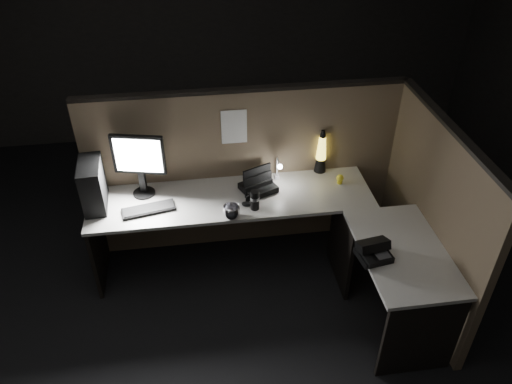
{
  "coord_description": "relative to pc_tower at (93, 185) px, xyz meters",
  "views": [
    {
      "loc": [
        -0.41,
        -2.65,
        3.16
      ],
      "look_at": [
        0.02,
        0.35,
        0.95
      ],
      "focal_mm": 35.0,
      "sensor_mm": 36.0,
      "label": 1
    }
  ],
  "objects": [
    {
      "name": "steel_mug",
      "position": [
        1.04,
        -0.31,
        -0.14
      ],
      "size": [
        0.18,
        0.18,
        0.11
      ],
      "primitive_type": "imported",
      "rotation": [
        0.0,
        0.0,
        -0.36
      ],
      "color": "silver",
      "rests_on": "desk"
    },
    {
      "name": "desk_phone",
      "position": [
        1.98,
        -0.88,
        -0.14
      ],
      "size": [
        0.25,
        0.25,
        0.13
      ],
      "rotation": [
        0.0,
        0.0,
        0.16
      ],
      "color": "black",
      "rests_on": "desk"
    },
    {
      "name": "lava_lamp",
      "position": [
        1.88,
        0.23,
        -0.03
      ],
      "size": [
        0.11,
        0.11,
        0.4
      ],
      "color": "black",
      "rests_on": "desk"
    },
    {
      "name": "pinned_paper",
      "position": [
        1.13,
        0.24,
        0.29
      ],
      "size": [
        0.21,
        0.0,
        0.3
      ],
      "primitive_type": "cube",
      "color": "white",
      "rests_on": "partition_back"
    },
    {
      "name": "pc_tower",
      "position": [
        0.0,
        0.0,
        0.0
      ],
      "size": [
        0.19,
        0.38,
        0.38
      ],
      "primitive_type": "cube",
      "rotation": [
        0.0,
        0.0,
        0.06
      ],
      "color": "black",
      "rests_on": "desk"
    },
    {
      "name": "travel_mug",
      "position": [
        1.24,
        -0.23,
        -0.11
      ],
      "size": [
        0.07,
        0.07,
        0.17
      ],
      "primitive_type": "cylinder",
      "color": "black",
      "rests_on": "desk"
    },
    {
      "name": "desk",
      "position": [
        1.4,
        -0.4,
        -0.34
      ],
      "size": [
        2.6,
        1.6,
        0.73
      ],
      "color": "beige",
      "rests_on": "ground"
    },
    {
      "name": "monitor",
      "position": [
        0.36,
        0.11,
        0.13
      ],
      "size": [
        0.42,
        0.18,
        0.54
      ],
      "rotation": [
        0.0,
        0.0,
        -0.23
      ],
      "color": "black",
      "rests_on": "desk"
    },
    {
      "name": "mouse",
      "position": [
        1.18,
        -0.18,
        -0.18
      ],
      "size": [
        0.09,
        0.08,
        0.03
      ],
      "primitive_type": "ellipsoid",
      "rotation": [
        0.0,
        0.0,
        -0.28
      ],
      "color": "black",
      "rests_on": "desk"
    },
    {
      "name": "floor",
      "position": [
        1.22,
        -0.65,
        -0.92
      ],
      "size": [
        6.0,
        6.0,
        0.0
      ],
      "primitive_type": "plane",
      "color": "black",
      "rests_on": "ground"
    },
    {
      "name": "room_shell",
      "position": [
        1.22,
        -0.65,
        0.7
      ],
      "size": [
        6.0,
        6.0,
        6.0
      ],
      "color": "silver",
      "rests_on": "ground"
    },
    {
      "name": "partition_right",
      "position": [
        2.55,
        -0.55,
        -0.17
      ],
      "size": [
        0.06,
        1.66,
        1.5
      ],
      "primitive_type": "cube",
      "color": "brown",
      "rests_on": "ground"
    },
    {
      "name": "organizer",
      "position": [
        1.3,
        0.02,
        -0.15
      ],
      "size": [
        0.33,
        0.31,
        0.2
      ],
      "rotation": [
        0.0,
        0.0,
        0.41
      ],
      "color": "black",
      "rests_on": "desk"
    },
    {
      "name": "partition_back",
      "position": [
        1.22,
        0.28,
        -0.17
      ],
      "size": [
        2.66,
        0.06,
        1.5
      ],
      "primitive_type": "cube",
      "color": "brown",
      "rests_on": "ground"
    },
    {
      "name": "clip_lamp",
      "position": [
        1.48,
        0.11,
        -0.06
      ],
      "size": [
        0.04,
        0.17,
        0.22
      ],
      "color": "white",
      "rests_on": "desk"
    },
    {
      "name": "keyboard",
      "position": [
        0.41,
        -0.13,
        -0.18
      ],
      "size": [
        0.43,
        0.21,
        0.02
      ],
      "primitive_type": "cube",
      "rotation": [
        0.0,
        0.0,
        0.19
      ],
      "color": "black",
      "rests_on": "desk"
    },
    {
      "name": "figurine",
      "position": [
        1.99,
        0.02,
        -0.14
      ],
      "size": [
        0.06,
        0.06,
        0.06
      ],
      "primitive_type": "sphere",
      "color": "yellow",
      "rests_on": "desk"
    }
  ]
}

